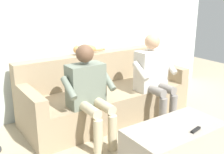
# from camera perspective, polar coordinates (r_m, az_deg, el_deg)

# --- Properties ---
(ground_plane) EXTENTS (8.00, 8.00, 0.00)m
(ground_plane) POSITION_cam_1_polar(r_m,az_deg,el_deg) (3.34, 5.64, -12.51)
(ground_plane) COLOR tan
(back_wall) EXTENTS (4.85, 0.06, 2.42)m
(back_wall) POSITION_cam_1_polar(r_m,az_deg,el_deg) (3.99, -5.88, 10.74)
(back_wall) COLOR silver
(back_wall) RESTS_ON ground
(couch) EXTENTS (2.24, 0.87, 0.84)m
(couch) POSITION_cam_1_polar(r_m,az_deg,el_deg) (3.77, -1.65, -3.93)
(couch) COLOR #9E896B
(couch) RESTS_ON ground
(coffee_table) EXTENTS (1.02, 0.54, 0.38)m
(coffee_table) POSITION_cam_1_polar(r_m,az_deg,el_deg) (2.91, 12.83, -13.38)
(coffee_table) COLOR #A89E8E
(coffee_table) RESTS_ON ground
(person_left_seated) EXTENTS (0.58, 0.50, 1.15)m
(person_left_seated) POSITION_cam_1_polar(r_m,az_deg,el_deg) (3.61, 8.72, 0.74)
(person_left_seated) COLOR beige
(person_left_seated) RESTS_ON ground
(person_right_seated) EXTENTS (0.57, 0.57, 1.11)m
(person_right_seated) POSITION_cam_1_polar(r_m,az_deg,el_deg) (3.05, -4.82, -2.64)
(person_right_seated) COLOR slate
(person_right_seated) RESTS_ON ground
(cat_on_backrest) EXTENTS (0.49, 0.13, 0.13)m
(cat_on_backrest) POSITION_cam_1_polar(r_m,az_deg,el_deg) (3.77, -5.56, 5.70)
(cat_on_backrest) COLOR #B7844C
(cat_on_backrest) RESTS_ON couch
(remote_black) EXTENTS (0.15, 0.06, 0.02)m
(remote_black) POSITION_cam_1_polar(r_m,az_deg,el_deg) (2.78, 17.01, -10.47)
(remote_black) COLOR black
(remote_black) RESTS_ON coffee_table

